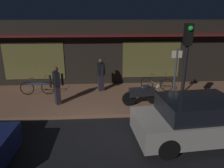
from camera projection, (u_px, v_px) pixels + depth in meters
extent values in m
plane|color=black|center=(93.00, 132.00, 7.34)|extent=(60.00, 60.00, 0.00)
cube|color=#8C6047|center=(94.00, 98.00, 10.16)|extent=(18.00, 4.00, 0.15)
cube|color=black|center=(94.00, 51.00, 12.86)|extent=(18.00, 2.80, 3.60)
cube|color=brown|center=(34.00, 61.00, 11.39)|extent=(3.20, 0.04, 2.00)
cube|color=brown|center=(151.00, 60.00, 11.81)|extent=(3.20, 0.04, 2.00)
cube|color=#591919|center=(93.00, 36.00, 10.97)|extent=(16.20, 0.50, 0.12)
cylinder|color=black|center=(129.00, 99.00, 9.04)|extent=(0.61, 0.20, 0.60)
cylinder|color=black|center=(153.00, 97.00, 9.24)|extent=(0.61, 0.20, 0.60)
cube|color=black|center=(142.00, 92.00, 9.05)|extent=(1.13, 0.42, 0.36)
ellipsoid|color=black|center=(145.00, 87.00, 9.02)|extent=(0.47, 0.30, 0.20)
sphere|color=#F9EDB7|center=(158.00, 86.00, 9.13)|extent=(0.18, 0.18, 0.18)
cylinder|color=gray|center=(154.00, 83.00, 9.04)|extent=(0.10, 0.55, 0.03)
torus|color=black|center=(27.00, 88.00, 10.25)|extent=(0.66, 0.04, 0.66)
torus|color=black|center=(48.00, 88.00, 10.33)|extent=(0.66, 0.04, 0.66)
cube|color=#1E478C|center=(37.00, 84.00, 10.22)|extent=(0.90, 0.05, 0.06)
cube|color=brown|center=(31.00, 79.00, 10.12)|extent=(0.20, 0.08, 0.06)
cylinder|color=#1E478C|center=(45.00, 77.00, 10.14)|extent=(0.03, 0.42, 0.02)
torus|color=black|center=(147.00, 83.00, 11.06)|extent=(0.62, 0.30, 0.66)
torus|color=black|center=(167.00, 85.00, 10.75)|extent=(0.62, 0.30, 0.66)
cube|color=black|center=(157.00, 80.00, 10.84)|extent=(0.84, 0.39, 0.06)
cube|color=brown|center=(152.00, 74.00, 10.83)|extent=(0.22, 0.15, 0.06)
cylinder|color=black|center=(166.00, 74.00, 10.60)|extent=(0.19, 0.40, 0.02)
cube|color=#28232D|center=(58.00, 95.00, 9.16)|extent=(0.30, 0.34, 0.85)
cube|color=black|center=(56.00, 79.00, 8.94)|extent=(0.37, 0.44, 0.58)
sphere|color=brown|center=(55.00, 69.00, 8.82)|extent=(0.22, 0.22, 0.22)
cylinder|color=black|center=(62.00, 80.00, 9.09)|extent=(0.12, 0.12, 0.52)
cylinder|color=black|center=(50.00, 81.00, 8.84)|extent=(0.12, 0.12, 0.52)
cube|color=#28232D|center=(101.00, 83.00, 10.80)|extent=(0.33, 0.28, 0.85)
cube|color=black|center=(101.00, 69.00, 10.58)|extent=(0.43, 0.32, 0.58)
sphere|color=brown|center=(101.00, 61.00, 10.46)|extent=(0.22, 0.22, 0.22)
cylinder|color=black|center=(99.00, 69.00, 10.84)|extent=(0.11, 0.11, 0.52)
cylinder|color=black|center=(103.00, 72.00, 10.38)|extent=(0.11, 0.11, 0.52)
cylinder|color=#47474C|center=(175.00, 76.00, 9.11)|extent=(0.09, 0.09, 2.40)
cube|color=beige|center=(177.00, 54.00, 8.82)|extent=(0.44, 0.03, 0.30)
cylinder|color=black|center=(184.00, 78.00, 7.28)|extent=(0.12, 0.12, 3.60)
cube|color=black|center=(188.00, 35.00, 6.84)|extent=(0.24, 0.24, 0.70)
sphere|color=#1ED838|center=(191.00, 28.00, 6.65)|extent=(0.16, 0.16, 0.16)
cylinder|color=black|center=(221.00, 117.00, 7.73)|extent=(0.66, 0.27, 0.64)
cylinder|color=black|center=(150.00, 122.00, 7.36)|extent=(0.66, 0.27, 0.64)
cylinder|color=black|center=(168.00, 148.00, 5.89)|extent=(0.66, 0.27, 0.64)
cube|color=#9E998E|center=(199.00, 124.00, 6.74)|extent=(4.23, 2.08, 0.68)
cube|color=black|center=(197.00, 108.00, 6.55)|extent=(2.32, 1.77, 0.64)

